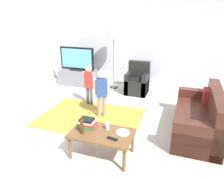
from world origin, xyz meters
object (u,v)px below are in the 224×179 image
Objects in this scene: tv at (77,59)px; floor_lamp at (114,36)px; book_stack at (87,123)px; tv_remote at (112,139)px; soda_can at (107,126)px; couch at (201,119)px; bottle at (82,126)px; child_center at (101,90)px; tv_stand at (78,78)px; plate at (123,133)px; child_near_tv at (89,82)px; armchair at (137,83)px; coffee_table at (102,135)px.

tv is 1.34m from floor_lamp.
book_stack is (0.60, -3.08, -1.05)m from floor_lamp.
tv_remote is (1.12, -3.30, -1.11)m from floor_lamp.
tv_remote is at bearing -54.69° from soda_can.
tv_remote is (-1.31, -1.40, 0.14)m from couch.
child_center is at bearing 99.80° from bottle.
bottle reaches higher than soda_can.
bottle is (1.75, -3.15, 0.30)m from tv_stand.
couch is 1.70m from plate.
soda_can reaches higher than plate.
plate is (0.10, 0.22, -0.00)m from tv_remote.
child_near_tv is at bearing -51.46° from tv.
armchair reaches higher than coffee_table.
tv is at bearing 128.54° from child_near_tv.
child_near_tv is 2.30m from tv_remote.
coffee_table is at bearing -140.18° from couch.
tv reaches higher than tv_remote.
tv is 1.22× the size of armchair.
coffee_table is at bearing -87.91° from armchair.
child_near_tv is at bearing 120.57° from coffee_table.
tv reaches higher than bottle.
book_stack is at bearing -78.97° from floor_lamp.
armchair is at bearing 86.28° from book_stack.
coffee_table is (-1.53, -1.28, 0.08)m from couch.
tv_stand is 1.61m from child_near_tv.
couch is (3.56, -1.73, -0.56)m from tv.
bottle is at bearing -93.15° from armchair.
tv is 3.57m from soda_can.
tv is at bearing 123.98° from coffee_table.
plate is at bearing -4.23° from soda_can.
couch is at bearing 58.72° from tv_remote.
armchair is 3.13m from tv_remote.
couch is 15.00× the size of soda_can.
armchair is 3.18× the size of book_stack.
couch is 2.19m from book_stack.
plate is (1.38, -1.69, -0.18)m from child_near_tv.
child_near_tv is at bearing 114.14° from book_stack.
armchair is at bearing 107.98° from tv_remote.
child_center is at bearing 179.86° from couch.
child_center is 1.60m from tv_remote.
bottle is 1.72× the size of tv_remote.
armchair is 0.90× the size of child_near_tv.
child_near_tv is 0.74m from child_center.
child_center reaches higher than tv_remote.
bottle is 0.41m from soda_can.
tv is at bearing 120.70° from book_stack.
couch is 1.89m from soda_can.
tv_stand is 1.09× the size of tv.
child_near_tv is 1.86m from book_stack.
tv_remote is at bearing -133.21° from couch.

